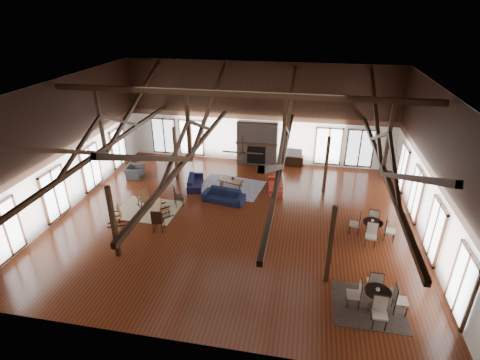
% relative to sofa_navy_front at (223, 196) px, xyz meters
% --- Properties ---
extents(floor, '(16.00, 16.00, 0.00)m').
position_rel_sofa_navy_front_xyz_m(floor, '(0.92, -1.53, -0.31)').
color(floor, '#592412').
rests_on(floor, ground).
extents(ceiling, '(16.00, 14.00, 0.02)m').
position_rel_sofa_navy_front_xyz_m(ceiling, '(0.92, -1.53, 5.69)').
color(ceiling, black).
rests_on(ceiling, wall_back).
extents(wall_back, '(16.00, 0.02, 6.00)m').
position_rel_sofa_navy_front_xyz_m(wall_back, '(0.92, 5.47, 2.69)').
color(wall_back, white).
rests_on(wall_back, floor).
extents(wall_front, '(16.00, 0.02, 6.00)m').
position_rel_sofa_navy_front_xyz_m(wall_front, '(0.92, -8.53, 2.69)').
color(wall_front, white).
rests_on(wall_front, floor).
extents(wall_left, '(0.02, 14.00, 6.00)m').
position_rel_sofa_navy_front_xyz_m(wall_left, '(-7.08, -1.53, 2.69)').
color(wall_left, white).
rests_on(wall_left, floor).
extents(wall_right, '(0.02, 14.00, 6.00)m').
position_rel_sofa_navy_front_xyz_m(wall_right, '(8.92, -1.53, 2.69)').
color(wall_right, white).
rests_on(wall_right, floor).
extents(roof_truss, '(15.60, 14.07, 3.14)m').
position_rel_sofa_navy_front_xyz_m(roof_truss, '(0.92, -1.53, 3.72)').
color(roof_truss, '#331B0E').
rests_on(roof_truss, wall_back).
extents(post_grid, '(8.16, 7.16, 3.05)m').
position_rel_sofa_navy_front_xyz_m(post_grid, '(0.92, -1.53, 1.22)').
color(post_grid, '#331B0E').
rests_on(post_grid, floor).
extents(fireplace, '(2.50, 0.69, 2.60)m').
position_rel_sofa_navy_front_xyz_m(fireplace, '(0.92, 5.14, 0.98)').
color(fireplace, '#6E5F54').
rests_on(fireplace, floor).
extents(ceiling_fan, '(1.60, 1.60, 0.75)m').
position_rel_sofa_navy_front_xyz_m(ceiling_fan, '(1.42, -2.53, 3.43)').
color(ceiling_fan, black).
rests_on(ceiling_fan, roof_truss).
extents(sofa_navy_front, '(2.21, 1.18, 0.61)m').
position_rel_sofa_navy_front_xyz_m(sofa_navy_front, '(0.00, 0.00, 0.00)').
color(sofa_navy_front, black).
rests_on(sofa_navy_front, floor).
extents(sofa_navy_left, '(2.01, 1.12, 0.55)m').
position_rel_sofa_navy_front_xyz_m(sofa_navy_left, '(-1.87, 1.36, -0.03)').
color(sofa_navy_left, black).
rests_on(sofa_navy_left, floor).
extents(sofa_orange, '(1.91, 0.95, 0.54)m').
position_rel_sofa_navy_front_xyz_m(sofa_orange, '(2.41, 1.75, -0.04)').
color(sofa_orange, '#B32D22').
rests_on(sofa_orange, floor).
extents(coffee_table, '(1.34, 0.94, 0.46)m').
position_rel_sofa_navy_front_xyz_m(coffee_table, '(0.07, 1.52, 0.10)').
color(coffee_table, brown).
rests_on(coffee_table, floor).
extents(vase, '(0.22, 0.22, 0.17)m').
position_rel_sofa_navy_front_xyz_m(vase, '(0.14, 1.61, 0.24)').
color(vase, '#B2B2B2').
rests_on(vase, coffee_table).
extents(armchair, '(1.06, 0.94, 0.66)m').
position_rel_sofa_navy_front_xyz_m(armchair, '(-5.59, 1.82, 0.02)').
color(armchair, '#2D2C2F').
rests_on(armchair, floor).
extents(side_table_lamp, '(0.41, 0.41, 1.05)m').
position_rel_sofa_navy_front_xyz_m(side_table_lamp, '(-6.09, 2.71, 0.09)').
color(side_table_lamp, black).
rests_on(side_table_lamp, floor).
extents(rocking_chair_a, '(0.84, 0.80, 0.98)m').
position_rel_sofa_navy_front_xyz_m(rocking_chair_a, '(-3.65, -1.26, 0.16)').
color(rocking_chair_a, brown).
rests_on(rocking_chair_a, floor).
extents(rocking_chair_b, '(0.87, 0.88, 1.04)m').
position_rel_sofa_navy_front_xyz_m(rocking_chair_b, '(-2.46, -1.99, 0.18)').
color(rocking_chair_b, brown).
rests_on(rocking_chair_b, floor).
extents(rocking_chair_c, '(0.87, 0.70, 0.99)m').
position_rel_sofa_navy_front_xyz_m(rocking_chair_c, '(-4.17, -2.92, 0.16)').
color(rocking_chair_c, brown).
rests_on(rocking_chair_c, floor).
extents(side_chair_a, '(0.59, 0.59, 1.01)m').
position_rel_sofa_navy_front_xyz_m(side_chair_a, '(-2.13, -0.85, 0.28)').
color(side_chair_a, black).
rests_on(side_chair_a, floor).
extents(side_chair_b, '(0.51, 0.51, 1.09)m').
position_rel_sofa_navy_front_xyz_m(side_chair_b, '(-2.16, -3.19, 0.33)').
color(side_chair_b, black).
rests_on(side_chair_b, floor).
extents(cafe_table_near, '(1.92, 1.92, 1.00)m').
position_rel_sofa_navy_front_xyz_m(cafe_table_near, '(6.47, -6.10, 0.20)').
color(cafe_table_near, black).
rests_on(cafe_table_near, floor).
extents(cafe_table_far, '(1.92, 1.92, 0.98)m').
position_rel_sofa_navy_front_xyz_m(cafe_table_far, '(6.85, -1.81, 0.19)').
color(cafe_table_far, black).
rests_on(cafe_table_far, floor).
extents(cup_near, '(0.13, 0.13, 0.10)m').
position_rel_sofa_navy_front_xyz_m(cup_near, '(6.45, -6.09, 0.47)').
color(cup_near, '#B2B2B2').
rests_on(cup_near, cafe_table_near).
extents(cup_far, '(0.13, 0.13, 0.09)m').
position_rel_sofa_navy_front_xyz_m(cup_far, '(6.82, -1.78, 0.45)').
color(cup_far, '#B2B2B2').
rests_on(cup_far, cafe_table_far).
extents(tv_console, '(1.15, 0.43, 0.58)m').
position_rel_sofa_navy_front_xyz_m(tv_console, '(3.15, 5.22, -0.02)').
color(tv_console, black).
rests_on(tv_console, floor).
extents(television, '(0.93, 0.19, 0.53)m').
position_rel_sofa_navy_front_xyz_m(television, '(3.19, 5.22, 0.54)').
color(television, '#B2B2B2').
rests_on(television, tv_console).
extents(rug_tan, '(2.96, 2.36, 0.01)m').
position_rel_sofa_navy_front_xyz_m(rug_tan, '(-3.38, -1.48, -0.30)').
color(rug_tan, tan).
rests_on(rug_tan, floor).
extents(rug_navy, '(3.64, 2.95, 0.01)m').
position_rel_sofa_navy_front_xyz_m(rug_navy, '(0.02, 1.64, -0.30)').
color(rug_navy, '#191B47').
rests_on(rug_navy, floor).
extents(rug_dark, '(2.32, 2.10, 0.01)m').
position_rel_sofa_navy_front_xyz_m(rug_dark, '(6.29, -6.03, -0.30)').
color(rug_dark, black).
rests_on(rug_dark, floor).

